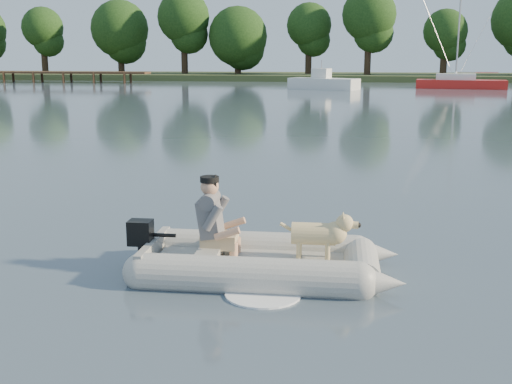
# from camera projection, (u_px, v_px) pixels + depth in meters

# --- Properties ---
(water) EXTENTS (160.00, 160.00, 0.00)m
(water) POSITION_uv_depth(u_px,v_px,m) (234.00, 291.00, 8.06)
(water) COLOR slate
(water) RESTS_ON ground
(shore_bank) EXTENTS (160.00, 12.00, 0.70)m
(shore_bank) POSITION_uv_depth(u_px,v_px,m) (331.00, 77.00, 68.02)
(shore_bank) COLOR #47512D
(shore_bank) RESTS_ON water
(dock) EXTENTS (18.00, 2.00, 1.04)m
(dock) POSITION_uv_depth(u_px,v_px,m) (57.00, 77.00, 61.66)
(dock) COLOR #4C331E
(dock) RESTS_ON water
(treeline) EXTENTS (75.85, 7.35, 9.27)m
(treeline) POSITION_uv_depth(u_px,v_px,m) (346.00, 27.00, 65.86)
(treeline) COLOR #332316
(treeline) RESTS_ON shore_bank
(dinghy) EXTENTS (4.49, 2.74, 1.41)m
(dinghy) POSITION_uv_depth(u_px,v_px,m) (264.00, 231.00, 8.52)
(dinghy) COLOR gray
(dinghy) RESTS_ON water
(man) EXTENTS (0.74, 0.64, 1.10)m
(man) POSITION_uv_depth(u_px,v_px,m) (212.00, 215.00, 8.62)
(man) COLOR #5C5C61
(man) RESTS_ON dinghy
(dog) EXTENTS (0.95, 0.34, 0.63)m
(dog) POSITION_uv_depth(u_px,v_px,m) (314.00, 238.00, 8.51)
(dog) COLOR tan
(dog) RESTS_ON dinghy
(outboard_motor) EXTENTS (0.42, 0.30, 0.80)m
(outboard_motor) POSITION_uv_depth(u_px,v_px,m) (141.00, 247.00, 8.79)
(outboard_motor) COLOR black
(outboard_motor) RESTS_ON dinghy
(motorboat) EXTENTS (6.02, 4.17, 2.38)m
(motorboat) POSITION_uv_depth(u_px,v_px,m) (324.00, 75.00, 50.44)
(motorboat) COLOR white
(motorboat) RESTS_ON water
(sailboat) EXTENTS (7.19, 3.10, 9.57)m
(sailboat) POSITION_uv_depth(u_px,v_px,m) (460.00, 83.00, 51.68)
(sailboat) COLOR red
(sailboat) RESTS_ON water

